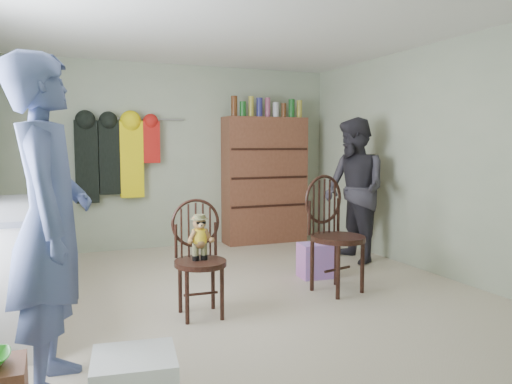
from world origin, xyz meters
name	(u,v)px	position (x,y,z in m)	size (l,w,h in m)	color
ground_plane	(240,295)	(0.00, 0.00, 0.00)	(5.00, 5.00, 0.00)	beige
room_walls	(221,128)	(0.00, 0.53, 1.58)	(5.00, 5.00, 5.00)	#AAB396
counter	(7,265)	(-1.95, 0.00, 0.47)	(0.64, 1.86, 0.94)	silver
chair_front	(199,249)	(-0.49, -0.37, 0.55)	(0.45, 0.45, 0.96)	#331912
chair_far	(333,229)	(0.89, -0.19, 0.60)	(0.61, 0.61, 1.12)	#331912
striped_bag	(316,260)	(0.98, 0.29, 0.18)	(0.34, 0.27, 0.36)	#E572CC
person_left	(50,224)	(-1.62, -1.24, 0.96)	(0.70, 0.46, 1.93)	#465381
person_right	(354,190)	(1.76, 0.76, 0.87)	(0.84, 0.66, 1.74)	#2D2B33
dresser	(265,179)	(1.25, 2.30, 0.92)	(1.20, 0.39, 2.08)	brown
coat_rack	(115,157)	(-0.83, 2.38, 1.25)	(1.42, 0.12, 1.09)	#99999E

